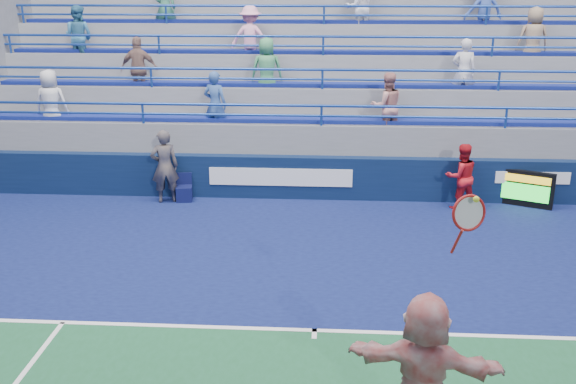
# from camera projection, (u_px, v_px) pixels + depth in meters

# --- Properties ---
(ground) EXTENTS (120.00, 120.00, 0.00)m
(ground) POSITION_uv_depth(u_px,v_px,m) (314.00, 332.00, 10.21)
(ground) COLOR #333538
(sponsor_wall) EXTENTS (18.00, 0.32, 1.10)m
(sponsor_wall) POSITION_uv_depth(u_px,v_px,m) (321.00, 178.00, 16.18)
(sponsor_wall) COLOR #0A1837
(sponsor_wall) RESTS_ON ground
(bleacher_stand) EXTENTS (18.00, 5.60, 6.13)m
(bleacher_stand) POSITION_uv_depth(u_px,v_px,m) (322.00, 110.00, 19.44)
(bleacher_stand) COLOR slate
(bleacher_stand) RESTS_ON ground
(serve_speed_board) EXTENTS (1.26, 0.66, 0.91)m
(serve_speed_board) POSITION_uv_depth(u_px,v_px,m) (526.00, 189.00, 15.65)
(serve_speed_board) COLOR black
(serve_speed_board) RESTS_ON ground
(judge_chair) EXTENTS (0.45, 0.45, 0.70)m
(judge_chair) POSITION_uv_depth(u_px,v_px,m) (184.00, 192.00, 16.11)
(judge_chair) COLOR #0C113D
(judge_chair) RESTS_ON ground
(tennis_player) EXTENTS (1.92, 0.95, 3.19)m
(tennis_player) POSITION_uv_depth(u_px,v_px,m) (423.00, 372.00, 7.45)
(tennis_player) COLOR silver
(tennis_player) RESTS_ON ground
(line_judge) EXTENTS (0.78, 0.64, 1.85)m
(line_judge) POSITION_uv_depth(u_px,v_px,m) (165.00, 167.00, 15.81)
(line_judge) COLOR #121A33
(line_judge) RESTS_ON ground
(ball_girl) EXTENTS (0.91, 0.78, 1.62)m
(ball_girl) POSITION_uv_depth(u_px,v_px,m) (461.00, 176.00, 15.42)
(ball_girl) COLOR red
(ball_girl) RESTS_ON ground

